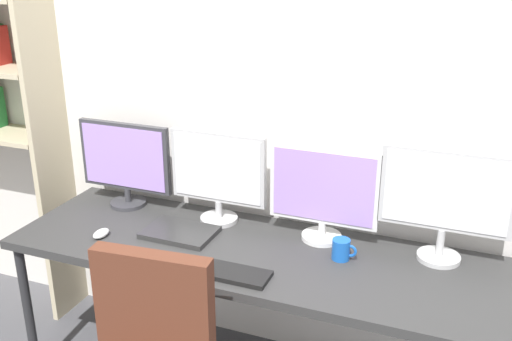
{
  "coord_description": "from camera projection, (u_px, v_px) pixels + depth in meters",
  "views": [
    {
      "loc": [
        0.85,
        -1.5,
        1.97
      ],
      "look_at": [
        0.0,
        0.65,
        1.09
      ],
      "focal_mm": 41.18,
      "sensor_mm": 36.0,
      "label": 1
    }
  ],
  "objects": [
    {
      "name": "mouse_left_side",
      "position": [
        148.0,
        255.0,
        2.47
      ],
      "size": [
        0.06,
        0.1,
        0.03
      ],
      "primitive_type": "ellipsoid",
      "color": "black",
      "rests_on": "desk"
    },
    {
      "name": "wall_back",
      "position": [
        285.0,
        102.0,
        2.72
      ],
      "size": [
        4.57,
        0.11,
        2.6
      ],
      "color": "silver",
      "rests_on": "ground_plane"
    },
    {
      "name": "laptop_closed",
      "position": [
        180.0,
        232.0,
        2.68
      ],
      "size": [
        0.32,
        0.22,
        0.02
      ],
      "primitive_type": "cube",
      "rotation": [
        0.0,
        0.0,
        -0.01
      ],
      "color": "#2D2D2D",
      "rests_on": "desk"
    },
    {
      "name": "monitor_far_left",
      "position": [
        125.0,
        162.0,
        2.91
      ],
      "size": [
        0.49,
        0.18,
        0.43
      ],
      "color": "#38383D",
      "rests_on": "desk"
    },
    {
      "name": "monitor_center_right",
      "position": [
        324.0,
        191.0,
        2.56
      ],
      "size": [
        0.49,
        0.18,
        0.43
      ],
      "color": "silver",
      "rests_on": "desk"
    },
    {
      "name": "mouse_right_side",
      "position": [
        101.0,
        233.0,
        2.66
      ],
      "size": [
        0.06,
        0.1,
        0.03
      ],
      "primitive_type": "ellipsoid",
      "color": "silver",
      "rests_on": "desk"
    },
    {
      "name": "coffee_mug",
      "position": [
        342.0,
        249.0,
        2.46
      ],
      "size": [
        0.11,
        0.08,
        0.09
      ],
      "color": "blue",
      "rests_on": "desk"
    },
    {
      "name": "desk",
      "position": [
        252.0,
        260.0,
        2.57
      ],
      "size": [
        2.17,
        0.68,
        0.74
      ],
      "color": "#333333",
      "rests_on": "ground_plane"
    },
    {
      "name": "monitor_far_right",
      "position": [
        446.0,
        199.0,
        2.37
      ],
      "size": [
        0.53,
        0.18,
        0.48
      ],
      "color": "silver",
      "rests_on": "desk"
    },
    {
      "name": "keyboard_main",
      "position": [
        230.0,
        273.0,
        2.35
      ],
      "size": [
        0.32,
        0.13,
        0.02
      ],
      "primitive_type": "cube",
      "color": "black",
      "rests_on": "desk"
    },
    {
      "name": "monitor_center_left",
      "position": [
        218.0,
        174.0,
        2.74
      ],
      "size": [
        0.47,
        0.18,
        0.44
      ],
      "color": "silver",
      "rests_on": "desk"
    }
  ]
}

